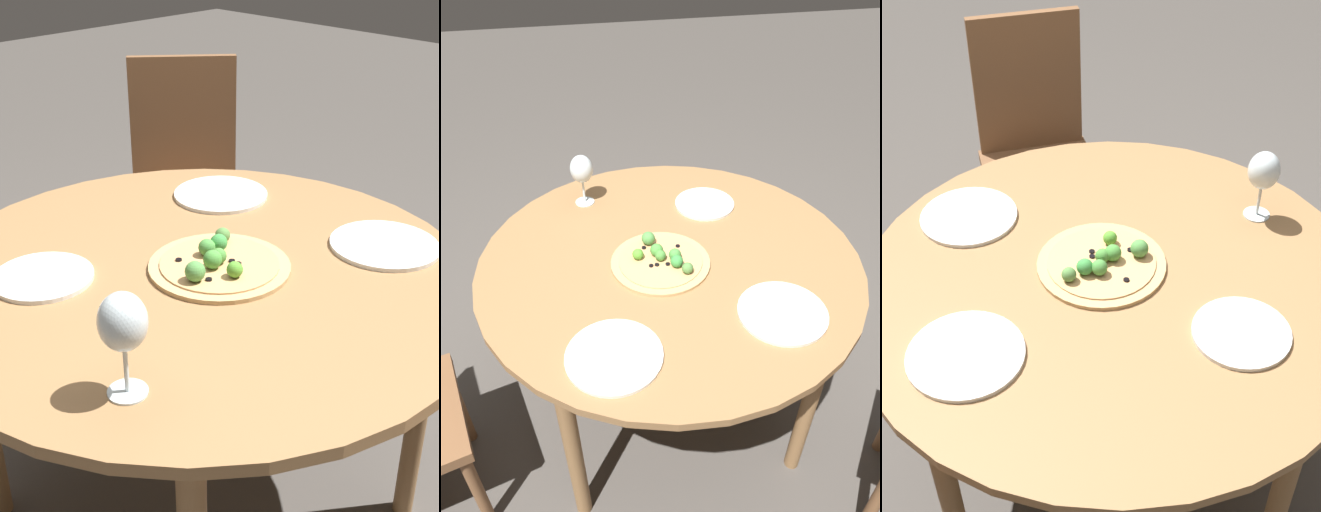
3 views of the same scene
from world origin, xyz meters
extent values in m
plane|color=#4C4742|center=(0.00, 0.00, 0.00)|extent=(12.00, 12.00, 0.00)
cylinder|color=olive|center=(0.00, 0.00, 0.71)|extent=(1.20, 1.20, 0.03)
cylinder|color=olive|center=(0.37, -0.37, 0.35)|extent=(0.05, 0.05, 0.70)
cylinder|color=olive|center=(0.37, 0.37, 0.35)|extent=(0.05, 0.05, 0.70)
cube|color=brown|center=(0.62, 0.73, 0.41)|extent=(0.56, 0.56, 0.04)
cube|color=brown|center=(0.74, 0.87, 0.68)|extent=(0.31, 0.27, 0.50)
cylinder|color=brown|center=(0.38, 0.71, 0.20)|extent=(0.04, 0.04, 0.39)
cylinder|color=brown|center=(0.64, 0.49, 0.20)|extent=(0.04, 0.04, 0.39)
cylinder|color=brown|center=(0.60, 0.97, 0.20)|extent=(0.04, 0.04, 0.39)
cylinder|color=brown|center=(0.86, 0.75, 0.20)|extent=(0.04, 0.04, 0.39)
cylinder|color=tan|center=(0.03, -0.04, 0.73)|extent=(0.31, 0.31, 0.01)
cylinder|color=tan|center=(0.03, -0.04, 0.74)|extent=(0.26, 0.26, 0.00)
sphere|color=#488F3E|center=(0.03, 0.01, 0.76)|extent=(0.04, 0.04, 0.04)
sphere|color=#498A39|center=(0.02, -0.04, 0.76)|extent=(0.03, 0.03, 0.03)
sphere|color=#48913B|center=(0.00, -0.04, 0.76)|extent=(0.04, 0.04, 0.04)
sphere|color=#52992F|center=(0.01, -0.10, 0.76)|extent=(0.03, 0.03, 0.03)
sphere|color=#3C9041|center=(0.07, 0.01, 0.76)|extent=(0.04, 0.04, 0.04)
sphere|color=#528340|center=(0.10, 0.03, 0.76)|extent=(0.03, 0.03, 0.03)
sphere|color=#4A8E32|center=(0.03, -0.04, 0.76)|extent=(0.03, 0.03, 0.03)
sphere|color=#4E8F44|center=(-0.06, -0.06, 0.76)|extent=(0.04, 0.04, 0.04)
cylinder|color=black|center=(0.05, -0.02, 0.74)|extent=(0.01, 0.01, 0.00)
cylinder|color=black|center=(0.05, -0.05, 0.74)|extent=(0.01, 0.01, 0.00)
cylinder|color=black|center=(0.05, -0.07, 0.74)|extent=(0.01, 0.01, 0.00)
cylinder|color=black|center=(-0.03, 0.03, 0.74)|extent=(0.01, 0.01, 0.00)
cylinder|color=black|center=(-0.04, -0.07, 0.74)|extent=(0.01, 0.01, 0.00)
cylinder|color=silver|center=(-0.38, -0.23, 0.73)|extent=(0.07, 0.07, 0.00)
cylinder|color=silver|center=(-0.38, -0.23, 0.77)|extent=(0.01, 0.01, 0.08)
ellipsoid|color=silver|center=(-0.38, -0.23, 0.86)|extent=(0.08, 0.08, 0.10)
cylinder|color=silver|center=(-0.27, 0.19, 0.73)|extent=(0.21, 0.21, 0.01)
cylinder|color=silver|center=(0.37, -0.23, 0.73)|extent=(0.25, 0.25, 0.01)
cylinder|color=silver|center=(0.31, 0.25, 0.73)|extent=(0.25, 0.25, 0.01)
camera|label=1|loc=(-0.93, -0.99, 1.46)|focal=50.00mm
camera|label=2|loc=(1.20, -0.29, 1.71)|focal=35.00mm
camera|label=3|loc=(0.05, 1.24, 1.84)|focal=50.00mm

